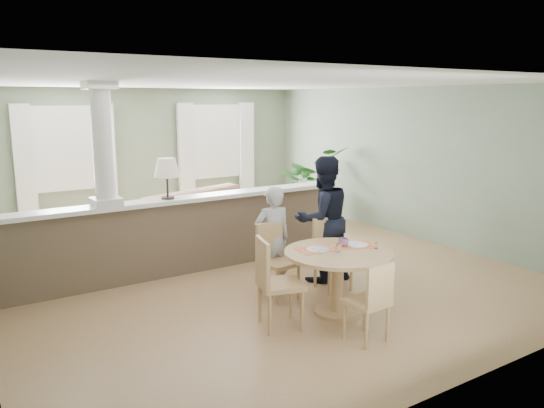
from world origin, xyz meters
TOP-DOWN VIEW (x-y plane):
  - ground at (0.00, 0.00)m, footprint 8.00×8.00m
  - room_shell at (-0.03, 0.63)m, footprint 7.02×8.02m
  - pony_wall at (-0.99, 0.20)m, footprint 5.32×0.38m
  - sofa at (0.36, 1.88)m, footprint 3.02×1.89m
  - houseplant at (2.70, 1.88)m, footprint 1.59×1.44m
  - dining_table at (0.07, -2.17)m, footprint 1.25×1.25m
  - chair_far_boy at (-0.24, -1.31)m, footprint 0.48×0.48m
  - chair_far_man at (0.55, -1.43)m, footprint 0.46×0.46m
  - chair_near at (-0.14, -2.95)m, footprint 0.42×0.42m
  - chair_side at (-0.78, -2.10)m, footprint 0.56×0.56m
  - child_person at (-0.16, -1.12)m, footprint 0.55×0.40m
  - man_person at (0.65, -1.13)m, footprint 0.89×0.72m

SIDE VIEW (x-z plane):
  - ground at x=0.00m, z-range 0.00..0.00m
  - sofa at x=0.36m, z-range 0.00..0.82m
  - chair_near at x=-0.14m, z-range 0.04..0.91m
  - chair_far_man at x=0.55m, z-range 0.05..0.98m
  - chair_far_boy at x=-0.24m, z-range 0.05..1.00m
  - chair_side at x=-0.78m, z-range 0.05..1.06m
  - dining_table at x=0.07m, z-range 0.18..1.03m
  - child_person at x=-0.16m, z-range 0.00..1.39m
  - pony_wall at x=-0.99m, z-range -0.64..2.06m
  - houseplant at x=2.70m, z-range 0.00..1.52m
  - man_person at x=0.65m, z-range 0.00..1.73m
  - room_shell at x=-0.03m, z-range 0.46..3.17m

